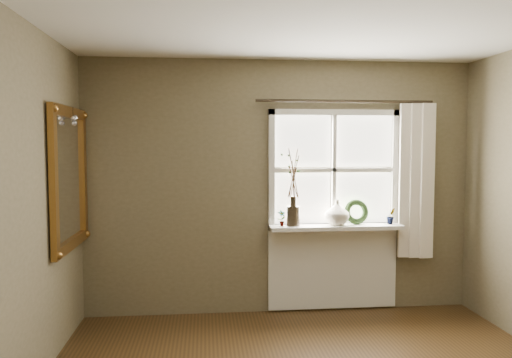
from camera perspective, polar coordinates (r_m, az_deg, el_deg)
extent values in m
cube|color=brown|center=(5.19, 2.76, -0.91)|extent=(4.00, 0.10, 2.60)
cube|color=white|center=(5.28, 8.82, -5.37)|extent=(1.36, 0.06, 0.06)
cube|color=white|center=(5.22, 8.96, 7.53)|extent=(1.36, 0.06, 0.06)
cube|color=white|center=(5.09, 1.79, 1.02)|extent=(0.06, 0.06, 1.24)
cube|color=white|center=(5.42, 15.55, 1.05)|extent=(0.06, 0.06, 1.24)
cube|color=white|center=(5.22, 8.89, 1.05)|extent=(1.24, 0.05, 0.04)
cube|color=white|center=(5.22, 8.89, 1.05)|extent=(0.04, 0.05, 1.12)
cube|color=white|center=(5.16, 5.35, 4.32)|extent=(0.59, 0.01, 0.53)
cube|color=white|center=(5.33, 12.25, 4.24)|extent=(0.59, 0.01, 0.53)
cube|color=white|center=(5.19, 5.31, -2.21)|extent=(0.59, 0.01, 0.53)
cube|color=white|center=(5.35, 12.15, -2.09)|extent=(0.59, 0.01, 0.53)
cube|color=white|center=(5.18, 9.10, -5.43)|extent=(1.36, 0.26, 0.04)
cube|color=white|center=(5.37, 8.74, -9.88)|extent=(1.36, 0.04, 0.88)
cylinder|color=black|center=(5.07, 4.28, -4.23)|extent=(0.17, 0.17, 0.20)
imported|color=silver|center=(5.16, 9.25, -3.79)|extent=(0.30, 0.30, 0.26)
torus|color=#26401C|center=(5.26, 11.38, -4.00)|extent=(0.27, 0.13, 0.27)
imported|color=#26401C|center=(5.05, 2.95, -4.48)|extent=(0.10, 0.08, 0.16)
imported|color=#26401C|center=(5.34, 15.15, -4.10)|extent=(0.11, 0.09, 0.17)
cube|color=white|center=(5.41, 17.75, -0.21)|extent=(0.36, 0.12, 1.59)
cylinder|color=black|center=(5.21, 10.19, 8.74)|extent=(1.84, 0.03, 0.03)
cube|color=white|center=(4.68, -20.61, 0.06)|extent=(0.02, 0.87, 1.07)
cube|color=olive|center=(4.68, -20.67, 7.16)|extent=(0.05, 1.05, 0.09)
cube|color=olive|center=(4.75, -20.33, -6.93)|extent=(0.05, 1.05, 0.09)
cube|color=olive|center=(4.22, -22.13, -0.37)|extent=(0.05, 0.09, 1.07)
cube|color=olive|center=(5.14, -19.15, 0.42)|extent=(0.05, 0.09, 1.07)
sphere|color=silver|center=(4.63, -20.14, 6.53)|extent=(0.04, 0.04, 0.04)
sphere|color=silver|center=(4.66, -20.04, 6.02)|extent=(0.04, 0.04, 0.04)
sphere|color=silver|center=(4.69, -19.96, 6.62)|extent=(0.04, 0.04, 0.04)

